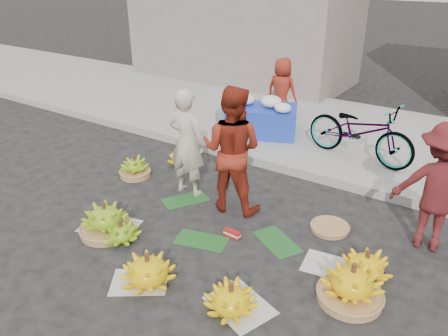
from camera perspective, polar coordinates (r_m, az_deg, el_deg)
The scene contains 23 objects.
ground at distance 5.61m, azimuth -0.93°, elevation -8.81°, with size 80.00×80.00×0.00m, color black.
curb at distance 7.25m, azimuth 8.94°, elevation -0.06°, with size 40.00×0.25×0.15m, color gray.
sidewalk at distance 9.08m, azimuth 14.66°, elevation 4.59°, with size 40.00×4.00×0.12m, color gray.
building_left at distance 12.91m, azimuth 2.66°, elevation 20.20°, with size 6.00×3.00×4.00m, color gray.
newspaper_scatter at distance 5.10m, azimuth -6.16°, elevation -12.95°, with size 3.20×1.80×0.00m, color silver, non-canonical shape.
banana_leaves at distance 5.79m, azimuth -0.62°, elevation -7.55°, with size 2.00×1.00×0.00m, color #194D1E, non-canonical shape.
banana_bunch_0 at distance 5.75m, azimuth -15.25°, elevation -6.57°, with size 0.73×0.73×0.45m.
banana_bunch_1 at distance 5.60m, azimuth -13.30°, elevation -8.15°, with size 0.49×0.49×0.29m.
banana_bunch_2 at distance 4.86m, azimuth -9.92°, elevation -12.96°, with size 0.79×0.79×0.38m.
banana_bunch_3 at distance 4.48m, azimuth 0.91°, elevation -16.75°, with size 0.61×0.61×0.33m.
banana_bunch_4 at distance 4.74m, azimuth 16.29°, elevation -14.45°, with size 0.66×0.66×0.45m.
banana_bunch_5 at distance 5.13m, azimuth 18.09°, elevation -11.94°, with size 0.59×0.59×0.34m.
banana_bunch_6 at distance 7.16m, azimuth -11.57°, elevation -0.01°, with size 0.49×0.49×0.36m.
banana_bunch_7 at distance 7.46m, azimuth -5.49°, elevation 1.32°, with size 0.61×0.61×0.30m.
basket_spare at distance 5.87m, azimuth 13.64°, elevation -7.61°, with size 0.48×0.48×0.06m, color #A07143.
incense_stack at distance 5.55m, azimuth 1.07°, elevation -8.58°, with size 0.22×0.07×0.09m, color red.
vendor_cream at distance 6.28m, azimuth -4.87°, elevation 3.29°, with size 0.58×0.38×1.60m, color beige.
vendor_red at distance 5.82m, azimuth 1.03°, elevation 2.38°, with size 0.85×0.66×1.75m, color #9E2D18.
man_striped at distance 5.60m, azimuth 26.24°, elevation -2.36°, with size 1.02×0.59×1.58m, color maroon.
flower_table at distance 8.43m, azimuth 4.95°, elevation 6.46°, with size 1.53×1.26×0.76m.
grey_bucket at distance 8.77m, azimuth -0.12°, elevation 6.34°, with size 0.31×0.31×0.35m, color slate.
flower_vendor at distance 9.04m, azimuth 7.54°, elevation 9.97°, with size 0.65×0.42×1.33m, color #9E2D18.
bicycle at distance 7.59m, azimuth 17.37°, elevation 4.65°, with size 1.89×0.66×0.99m, color gray.
Camera 1 is at (2.64, -3.82, 3.15)m, focal length 35.00 mm.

